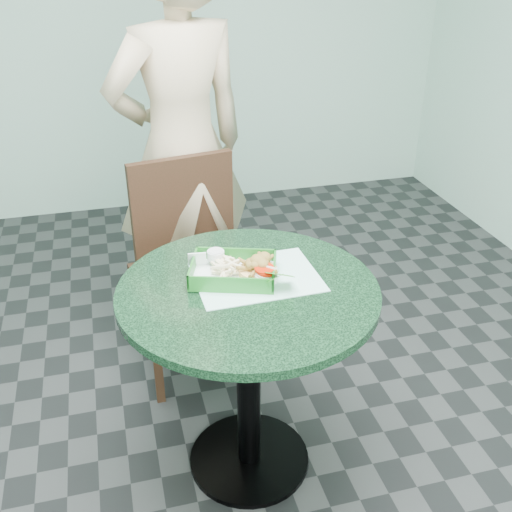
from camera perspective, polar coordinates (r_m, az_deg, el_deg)
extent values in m
cube|color=#303335|center=(2.40, -0.65, -18.81)|extent=(4.00, 5.00, 0.02)
cylinder|color=black|center=(2.39, -0.65, -18.64)|extent=(0.45, 0.45, 0.02)
cylinder|color=black|center=(2.13, -0.70, -11.93)|extent=(0.08, 0.08, 0.70)
cylinder|color=#203E26|center=(1.92, -0.77, -3.89)|extent=(0.84, 0.84, 0.03)
cube|color=black|center=(2.56, -5.95, -2.35)|extent=(0.46, 0.46, 0.04)
cube|color=black|center=(2.63, -6.98, 4.59)|extent=(0.46, 0.04, 0.46)
cube|color=black|center=(2.52, -9.39, -9.75)|extent=(0.04, 0.04, 0.43)
cube|color=black|center=(2.57, -0.58, -8.47)|extent=(0.04, 0.04, 0.43)
cube|color=black|center=(2.84, -10.29, -4.91)|extent=(0.04, 0.04, 0.43)
cube|color=black|center=(2.88, -2.51, -3.87)|extent=(0.04, 0.04, 0.43)
imported|color=tan|center=(2.65, -7.38, 13.84)|extent=(0.92, 0.73, 2.19)
cube|color=#B3F0E2|center=(1.96, 0.04, -2.50)|extent=(0.41, 0.31, 0.00)
cube|color=#1C7022|center=(1.96, -2.14, -2.41)|extent=(0.27, 0.20, 0.01)
cube|color=white|center=(1.96, -2.15, -2.26)|extent=(0.26, 0.19, 0.00)
cube|color=#1C7022|center=(2.03, -2.76, -0.38)|extent=(0.27, 0.01, 0.05)
cube|color=#1C7022|center=(1.86, -1.50, -3.17)|extent=(0.27, 0.01, 0.05)
cube|color=#1C7022|center=(1.97, 1.59, -1.22)|extent=(0.01, 0.20, 0.05)
cube|color=#1C7022|center=(1.92, -6.00, -2.22)|extent=(0.01, 0.20, 0.05)
cylinder|color=#E8B367|center=(1.97, 0.12, -1.61)|extent=(0.13, 0.13, 0.02)
cylinder|color=silver|center=(1.98, -4.40, -0.72)|extent=(0.06, 0.06, 0.03)
cylinder|color=silver|center=(1.97, -4.41, -0.31)|extent=(0.05, 0.05, 0.00)
cylinder|color=white|center=(1.94, 1.15, -1.96)|extent=(0.08, 0.08, 0.02)
torus|color=beige|center=(1.93, 1.16, -1.54)|extent=(0.07, 0.07, 0.01)
cylinder|color=red|center=(1.93, 1.16, -1.31)|extent=(0.07, 0.07, 0.01)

